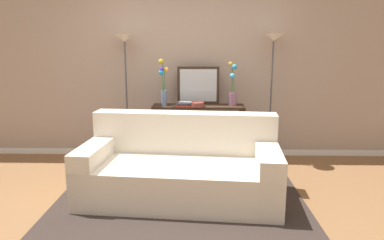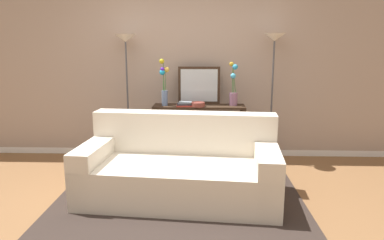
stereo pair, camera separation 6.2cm
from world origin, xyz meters
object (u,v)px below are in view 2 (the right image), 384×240
at_px(wall_mirror, 199,85).
at_px(fruit_bowl, 198,104).
at_px(console_table, 199,123).
at_px(book_stack, 185,104).
at_px(vase_short_flowers, 233,90).
at_px(couch, 180,170).
at_px(floor_lamp_left, 126,63).
at_px(vase_tall_flowers, 164,84).
at_px(floor_lamp_right, 273,62).
at_px(book_row_under_console, 175,157).

bearing_deg(wall_mirror, fruit_bowl, -91.81).
xyz_separation_m(console_table, book_stack, (-0.20, -0.08, 0.28)).
bearing_deg(fruit_bowl, vase_short_flowers, 13.57).
height_order(couch, book_stack, couch).
distance_m(couch, floor_lamp_left, 1.85).
relative_size(vase_short_flowers, book_stack, 2.73).
height_order(vase_tall_flowers, book_stack, vase_tall_flowers).
distance_m(floor_lamp_right, book_stack, 1.33).
relative_size(floor_lamp_right, fruit_bowl, 9.59).
height_order(fruit_bowl, book_stack, book_stack).
distance_m(floor_lamp_left, vase_tall_flowers, 0.60).
bearing_deg(floor_lamp_right, fruit_bowl, -172.15).
bearing_deg(book_stack, vase_short_flowers, 8.48).
bearing_deg(vase_short_flowers, floor_lamp_left, 179.08).
xyz_separation_m(couch, console_table, (0.18, 1.21, 0.25)).
relative_size(floor_lamp_left, book_row_under_console, 5.00).
xyz_separation_m(couch, vase_tall_flowers, (-0.30, 1.19, 0.80)).
relative_size(vase_short_flowers, fruit_bowl, 3.22).
relative_size(couch, book_stack, 9.80).
bearing_deg(wall_mirror, floor_lamp_left, -174.37).
relative_size(floor_lamp_left, vase_tall_flowers, 2.78).
xyz_separation_m(console_table, vase_tall_flowers, (-0.48, -0.03, 0.55)).
height_order(floor_lamp_left, floor_lamp_right, floor_lamp_right).
distance_m(floor_lamp_left, floor_lamp_right, 2.01).
height_order(floor_lamp_left, book_row_under_console, floor_lamp_left).
bearing_deg(book_row_under_console, console_table, 0.00).
bearing_deg(couch, floor_lamp_left, 123.23).
bearing_deg(vase_short_flowers, wall_mirror, 165.53).
height_order(vase_tall_flowers, book_row_under_console, vase_tall_flowers).
xyz_separation_m(floor_lamp_left, vase_short_flowers, (1.47, -0.02, -0.37)).
bearing_deg(couch, book_row_under_console, 97.63).
bearing_deg(floor_lamp_left, couch, -56.77).
bearing_deg(fruit_bowl, book_stack, 174.81).
xyz_separation_m(floor_lamp_right, vase_tall_flowers, (-1.48, -0.07, -0.29)).
bearing_deg(vase_tall_flowers, book_stack, -10.77).
relative_size(couch, console_table, 1.69).
relative_size(floor_lamp_right, vase_short_flowers, 2.98).
xyz_separation_m(couch, floor_lamp_left, (-0.82, 1.25, 1.08)).
bearing_deg(book_row_under_console, floor_lamp_left, 176.55).
height_order(wall_mirror, fruit_bowl, wall_mirror).
bearing_deg(vase_tall_flowers, console_table, 3.54).
distance_m(couch, fruit_bowl, 1.25).
relative_size(wall_mirror, vase_short_flowers, 0.98).
xyz_separation_m(vase_tall_flowers, book_stack, (0.28, -0.05, -0.27)).
bearing_deg(book_stack, wall_mirror, 49.00).
height_order(vase_tall_flowers, vase_short_flowers, vase_tall_flowers).
bearing_deg(book_row_under_console, book_stack, -29.47).
relative_size(console_table, fruit_bowl, 6.84).
xyz_separation_m(vase_short_flowers, book_row_under_console, (-0.81, -0.02, -0.97)).
bearing_deg(fruit_bowl, book_row_under_console, 163.24).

